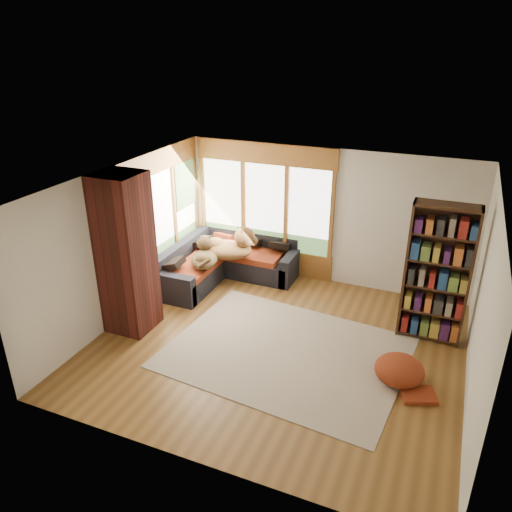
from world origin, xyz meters
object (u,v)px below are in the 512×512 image
Objects in this scene: area_rug at (286,352)px; pouf at (399,369)px; sectional_sofa at (214,265)px; brick_chimney at (126,254)px; bookshelf at (437,274)px; dog_tan at (231,243)px; dog_brindle at (204,252)px.

pouf is (1.68, -0.03, 0.19)m from area_rug.
brick_chimney is at bearing -102.74° from sectional_sofa.
bookshelf is (4.09, -0.52, 0.82)m from sectional_sofa.
area_rug is at bearing -59.76° from dog_tan.
area_rug is (2.60, 0.25, -1.29)m from brick_chimney.
area_rug is at bearing -147.19° from dog_brindle.
pouf is 0.61× the size of dog_tan.
dog_tan reaches higher than pouf.
brick_chimney is at bearing -177.10° from pouf.
area_rug is 3.09× the size of dog_tan.
sectional_sofa is at bearing -18.11° from dog_brindle.
dog_brindle reaches higher than sectional_sofa.
brick_chimney reaches higher than dog_tan.
dog_brindle reaches higher than pouf.
brick_chimney reaches higher than pouf.
sectional_sofa is 2.82m from area_rug.
bookshelf reaches higher than pouf.
dog_brindle is at bearing -140.74° from dog_tan.
dog_brindle is (0.49, 1.62, -0.55)m from brick_chimney.
area_rug is (2.15, -1.80, -0.30)m from sectional_sofa.
pouf is at bearing -26.02° from sectional_sofa.
dog_brindle is at bearing 159.68° from pouf.
brick_chimney reaches higher than dog_brindle.
dog_tan is (-3.72, 0.53, -0.30)m from bookshelf.
brick_chimney is 2.32m from sectional_sofa.
brick_chimney is at bearing -161.39° from bookshelf.
brick_chimney is at bearing 138.94° from dog_brindle.
dog_brindle is (-2.10, 1.37, 0.75)m from area_rug.
dog_tan is 0.56m from dog_brindle.
bookshelf reaches higher than dog_brindle.
bookshelf is 1.62m from pouf.
dog_tan is 1.27× the size of dog_brindle.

